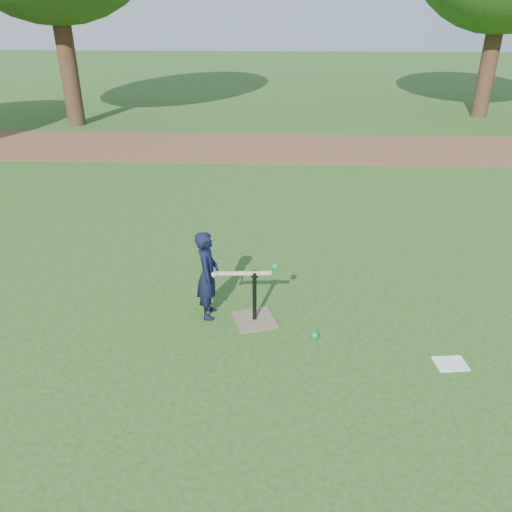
{
  "coord_description": "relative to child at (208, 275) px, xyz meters",
  "views": [
    {
      "loc": [
        0.17,
        -4.86,
        3.09
      ],
      "look_at": [
        -0.09,
        0.07,
        0.65
      ],
      "focal_mm": 35.0,
      "sensor_mm": 36.0,
      "label": 1
    }
  ],
  "objects": [
    {
      "name": "child",
      "position": [
        0.0,
        0.0,
        0.0
      ],
      "size": [
        0.26,
        0.38,
        1.02
      ],
      "primitive_type": "imported",
      "rotation": [
        0.0,
        0.0,
        1.62
      ],
      "color": "black",
      "rests_on": "ground"
    },
    {
      "name": "swing_action",
      "position": [
        0.43,
        -0.1,
        0.1
      ],
      "size": [
        0.71,
        0.18,
        0.13
      ],
      "color": "tan",
      "rests_on": "ground"
    },
    {
      "name": "clipboard",
      "position": [
        2.46,
        -0.75,
        -0.5
      ],
      "size": [
        0.33,
        0.27,
        0.01
      ],
      "primitive_type": "cube",
      "rotation": [
        0.0,
        0.0,
        0.13
      ],
      "color": "white",
      "rests_on": "ground"
    },
    {
      "name": "ground",
      "position": [
        0.61,
        0.14,
        -0.51
      ],
      "size": [
        80.0,
        80.0,
        0.0
      ],
      "primitive_type": "plane",
      "color": "#285116",
      "rests_on": "ground"
    },
    {
      "name": "dirt_strip",
      "position": [
        0.61,
        7.64,
        -0.5
      ],
      "size": [
        24.0,
        3.0,
        0.01
      ],
      "primitive_type": "cube",
      "color": "brown",
      "rests_on": "ground"
    },
    {
      "name": "wiffle_ball_ground",
      "position": [
        1.16,
        -0.4,
        -0.47
      ],
      "size": [
        0.08,
        0.08,
        0.08
      ],
      "primitive_type": "sphere",
      "color": "#0D8F43",
      "rests_on": "ground"
    },
    {
      "name": "batting_tee",
      "position": [
        0.52,
        -0.09,
        -0.4
      ],
      "size": [
        0.55,
        0.55,
        0.61
      ],
      "color": "#7A694D",
      "rests_on": "ground"
    }
  ]
}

